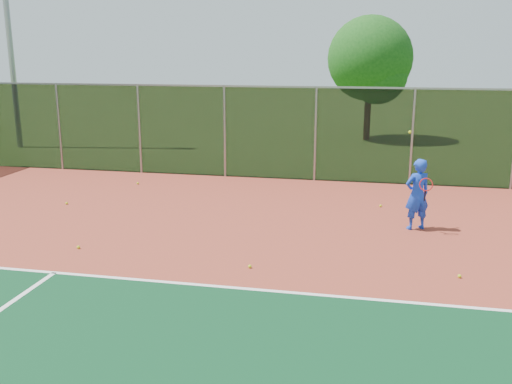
{
  "coord_description": "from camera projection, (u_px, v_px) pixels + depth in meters",
  "views": [
    {
      "loc": [
        -1.2,
        -6.15,
        4.12
      ],
      "look_at": [
        -3.5,
        5.0,
        1.3
      ],
      "focal_mm": 40.0,
      "sensor_mm": 36.0,
      "label": 1
    }
  ],
  "objects": [
    {
      "name": "court_apron",
      "position": [
        445.0,
        335.0,
        8.5
      ],
      "size": [
        30.0,
        20.0,
        0.02
      ],
      "primitive_type": "cube",
      "color": "#9C3A27",
      "rests_on": "ground"
    },
    {
      "name": "tennis_player",
      "position": [
        417.0,
        194.0,
        13.31
      ],
      "size": [
        0.73,
        0.73,
        2.32
      ],
      "color": "blue",
      "rests_on": "court_apron"
    },
    {
      "name": "tree_back_left",
      "position": [
        372.0,
        62.0,
        26.26
      ],
      "size": [
        3.91,
        3.91,
        5.74
      ],
      "color": "#3A2215",
      "rests_on": "ground"
    },
    {
      "name": "practice_ball_0",
      "position": [
        78.0,
        247.0,
        12.15
      ],
      "size": [
        0.07,
        0.07,
        0.07
      ],
      "primitive_type": "sphere",
      "color": "#BDD819",
      "rests_on": "court_apron"
    },
    {
      "name": "practice_ball_1",
      "position": [
        460.0,
        276.0,
        10.59
      ],
      "size": [
        0.07,
        0.07,
        0.07
      ],
      "primitive_type": "sphere",
      "color": "#BDD819",
      "rests_on": "court_apron"
    },
    {
      "name": "fence_back",
      "position": [
        412.0,
        136.0,
        17.63
      ],
      "size": [
        30.0,
        0.06,
        3.03
      ],
      "color": "black",
      "rests_on": "court_apron"
    },
    {
      "name": "practice_ball_7",
      "position": [
        381.0,
        206.0,
        15.39
      ],
      "size": [
        0.07,
        0.07,
        0.07
      ],
      "primitive_type": "sphere",
      "color": "#BDD819",
      "rests_on": "court_apron"
    },
    {
      "name": "practice_ball_2",
      "position": [
        138.0,
        183.0,
        18.01
      ],
      "size": [
        0.07,
        0.07,
        0.07
      ],
      "primitive_type": "sphere",
      "color": "#BDD819",
      "rests_on": "court_apron"
    },
    {
      "name": "practice_ball_8",
      "position": [
        250.0,
        266.0,
        11.07
      ],
      "size": [
        0.07,
        0.07,
        0.07
      ],
      "primitive_type": "sphere",
      "color": "#BDD819",
      "rests_on": "court_apron"
    },
    {
      "name": "practice_ball_3",
      "position": [
        67.0,
        203.0,
        15.65
      ],
      "size": [
        0.07,
        0.07,
        0.07
      ],
      "primitive_type": "sphere",
      "color": "#BDD819",
      "rests_on": "court_apron"
    }
  ]
}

